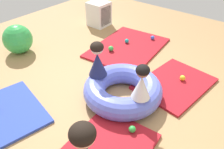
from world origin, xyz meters
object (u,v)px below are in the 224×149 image
play_ball_yellow (183,78)px  play_ball_teal (127,41)px  child_in_white (142,82)px  play_ball_green_second (132,129)px  child_in_navy (97,60)px  play_ball_blue (153,38)px  play_ball_green (111,49)px  exercise_ball_large (18,39)px  storage_cube (100,14)px  inflatable_cushion (123,90)px

play_ball_yellow → play_ball_teal: play_ball_yellow is taller
child_in_white → play_ball_green_second: bearing=27.6°
play_ball_teal → child_in_navy: bearing=-159.6°
play_ball_green_second → play_ball_blue: bearing=25.2°
play_ball_teal → play_ball_green: bearing=175.3°
child_in_navy → exercise_ball_large: (-0.05, 2.01, -0.30)m
child_in_navy → storage_cube: child_in_navy is taller
child_in_white → play_ball_green: (1.07, 1.36, -0.46)m
child_in_navy → inflatable_cushion: bearing=68.8°
child_in_white → play_ball_teal: size_ratio=5.55×
child_in_navy → storage_cube: (1.91, 1.65, -0.29)m
play_ball_yellow → storage_cube: bearing=70.8°
play_ball_teal → exercise_ball_large: (-1.56, 1.45, 0.19)m
play_ball_yellow → storage_cube: storage_cube is taller
child_in_navy → play_ball_teal: (1.51, 0.56, -0.49)m
exercise_ball_large → inflatable_cushion: bearing=-86.3°
inflatable_cushion → play_ball_green: (0.94, 0.98, -0.07)m
child_in_white → play_ball_green_second: 0.59m
child_in_navy → play_ball_yellow: 1.45m
child_in_navy → play_ball_yellow: size_ratio=5.88×
child_in_white → play_ball_yellow: (1.05, -0.14, -0.47)m
play_ball_green → play_ball_yellow: 1.50m
play_ball_teal → play_ball_green_second: (-1.88, -1.44, 0.00)m
inflatable_cushion → exercise_ball_large: (-0.15, 2.39, 0.12)m
play_ball_yellow → play_ball_blue: play_ball_yellow is taller
play_ball_green → play_ball_teal: bearing=-4.7°
inflatable_cushion → child_in_navy: (-0.10, 0.38, 0.41)m
play_ball_teal → storage_cube: storage_cube is taller
play_ball_green → play_ball_green_second: bearing=-133.5°
child_in_navy → child_in_white: 0.76m
child_in_white → child_in_navy: bearing=-84.2°
storage_cube → child_in_navy: bearing=-139.2°
play_ball_yellow → exercise_ball_large: bearing=110.3°
play_ball_blue → inflatable_cushion: bearing=-162.0°
play_ball_blue → play_ball_teal: bearing=144.3°
inflatable_cushion → child_in_navy: size_ratio=2.18×
play_ball_teal → inflatable_cushion: bearing=-146.1°
play_ball_green_second → inflatable_cushion: bearing=46.8°
inflatable_cushion → exercise_ball_large: bearing=93.7°
play_ball_blue → play_ball_green_second: (-2.34, -1.11, 0.00)m
inflatable_cushion → child_in_white: size_ratio=2.38×
play_ball_blue → storage_cube: (-0.07, 1.43, 0.20)m
play_ball_yellow → play_ball_blue: bearing=49.6°
play_ball_yellow → play_ball_green_second: bearing=179.2°
inflatable_cushion → play_ball_yellow: bearing=-29.3°
inflatable_cushion → storage_cube: (1.81, 2.04, 0.12)m
child_in_white → play_ball_green: size_ratio=4.66×
play_ball_green → play_ball_yellow: play_ball_green is taller
play_ball_yellow → play_ball_green_second: same height
inflatable_cushion → storage_cube: bearing=48.4°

